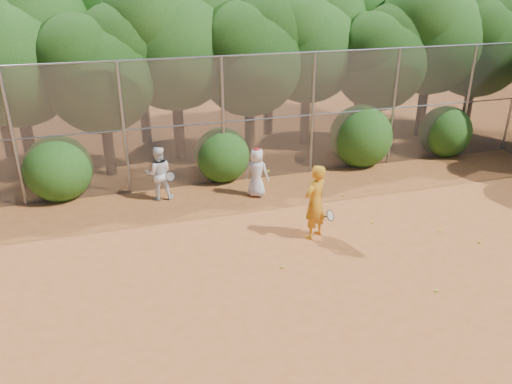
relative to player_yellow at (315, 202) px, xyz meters
name	(u,v)px	position (x,y,z in m)	size (l,w,h in m)	color
ground	(330,274)	(-0.31, -1.72, -0.98)	(80.00, 80.00, 0.00)	#A55725
fence_back	(250,118)	(-0.43, 4.28, 1.07)	(20.05, 0.09, 4.03)	gray
tree_1	(13,47)	(-7.25, 6.82, 3.19)	(4.64, 4.03, 6.35)	black
tree_2	(100,66)	(-4.76, 6.11, 2.61)	(3.99, 3.47, 5.47)	black
tree_3	(174,33)	(-2.25, 7.12, 3.42)	(4.89, 4.26, 6.70)	black
tree_4	(251,52)	(0.24, 6.51, 2.78)	(4.19, 3.64, 5.73)	black
tree_5	(309,38)	(2.75, 7.32, 3.07)	(4.51, 3.92, 6.17)	black
tree_6	(382,55)	(5.24, 6.31, 2.49)	(3.86, 3.36, 5.29)	black
tree_7	(433,28)	(7.75, 6.92, 3.30)	(4.77, 4.14, 6.53)	black
tree_8	(480,40)	(9.74, 6.61, 2.84)	(4.25, 3.70, 5.82)	black
tree_10	(138,21)	(-3.25, 9.32, 3.65)	(5.15, 4.48, 7.06)	black
tree_11	(270,31)	(1.75, 8.92, 3.19)	(4.64, 4.03, 6.35)	black
tree_12	(367,18)	(6.25, 9.52, 3.53)	(5.02, 4.37, 6.88)	black
bush_0	(58,166)	(-6.31, 4.58, 0.02)	(2.00, 2.00, 2.00)	#1E4E13
bush_1	(222,153)	(-1.31, 4.58, -0.08)	(1.80, 1.80, 1.80)	#1E4E13
bush_2	(361,133)	(3.69, 4.58, 0.12)	(2.20, 2.20, 2.20)	#1E4E13
bush_3	(446,129)	(7.19, 4.58, -0.03)	(1.90, 1.90, 1.90)	#1E4E13
player_yellow	(315,202)	(0.00, 0.00, 0.00)	(0.95, 0.76, 1.96)	orange
player_teen	(257,172)	(-0.63, 2.92, -0.22)	(0.88, 0.83, 1.53)	white
player_white	(159,173)	(-3.48, 3.54, -0.16)	(0.90, 0.78, 1.64)	white
ball_0	(440,231)	(3.28, -0.75, -0.94)	(0.07, 0.07, 0.07)	#CCEA2A
ball_1	(372,222)	(1.82, 0.21, -0.94)	(0.07, 0.07, 0.07)	#CCEA2A
ball_2	(437,291)	(1.55, -3.04, -0.94)	(0.07, 0.07, 0.07)	#CCEA2A
ball_3	(480,242)	(3.86, -1.55, -0.94)	(0.07, 0.07, 0.07)	#CCEA2A
ball_4	(282,267)	(-1.28, -1.19, -0.94)	(0.07, 0.07, 0.07)	#CCEA2A
ball_5	(343,195)	(1.87, 2.08, -0.94)	(0.07, 0.07, 0.07)	#CCEA2A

